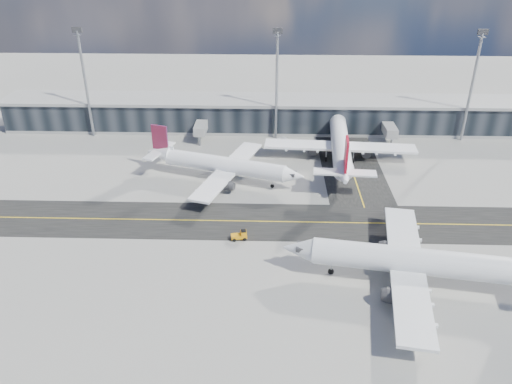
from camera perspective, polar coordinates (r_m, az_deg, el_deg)
ground at (r=93.78m, az=2.38°, el=-4.66°), size 300.00×300.00×0.00m
taxiway_lanes at (r=103.13m, az=4.52°, el=-1.48°), size 180.00×63.00×0.03m
terminal_concourse at (r=141.82m, az=2.29°, el=8.77°), size 152.00×19.80×8.80m
floodlight_masts at (r=131.79m, az=2.38°, el=12.52°), size 102.50×0.70×28.90m
airliner_af at (r=111.86m, az=-3.88°, el=3.10°), size 36.80×31.74×11.14m
airliner_redtail at (r=122.41m, az=9.62°, el=5.30°), size 37.04×43.43×12.86m
airliner_near at (r=82.88m, az=18.12°, el=-7.60°), size 42.77×36.62×12.68m
baggage_tug at (r=91.36m, az=-1.79°, el=-4.95°), size 3.05×1.91×1.78m
service_van at (r=132.79m, az=3.36°, el=5.84°), size 4.92×5.85×1.49m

